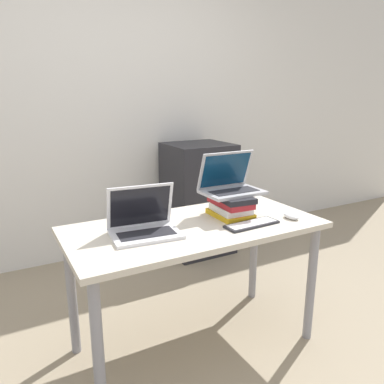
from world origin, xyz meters
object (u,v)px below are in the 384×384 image
Objects in this scene: mini_fridge at (198,198)px; mouse at (291,216)px; laptop_left at (144,225)px; laptop_on_books at (230,184)px; wireless_keyboard at (252,224)px; book_stack at (231,206)px.

mouse is at bearing -97.39° from mini_fridge.
laptop_on_books reaches higher than laptop_left.
wireless_keyboard is (-0.01, -0.22, -0.17)m from laptop_on_books.
book_stack is at bearing 2.33° from laptop_left.
wireless_keyboard is at bearing 176.35° from mouse.
mini_fridge is (0.97, 1.17, -0.28)m from laptop_left.
wireless_keyboard is at bearing -108.13° from mini_fridge.
mini_fridge is at bearing 82.61° from mouse.
book_stack is 0.34m from mouse.
book_stack is (0.53, 0.02, 0.01)m from laptop_left.
laptop_on_books is (0.55, 0.07, 0.12)m from laptop_left.
laptop_left is at bearing -173.04° from laptop_on_books.
laptop_left reaches higher than wireless_keyboard.
book_stack is at bearing -115.68° from laptop_on_books.
book_stack reaches higher than mouse.
mouse is 1.37m from mini_fridge.
book_stack is 0.92× the size of wireless_keyboard.
laptop_on_books reaches higher than book_stack.
mouse is (0.27, -0.19, -0.05)m from book_stack.
book_stack is at bearing -111.17° from mini_fridge.
wireless_keyboard is 1.41m from mini_fridge.
laptop_left is 0.82m from mouse.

